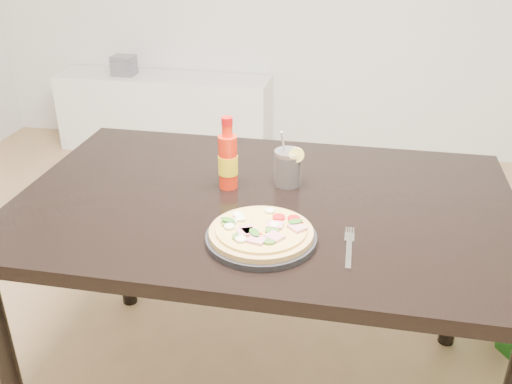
% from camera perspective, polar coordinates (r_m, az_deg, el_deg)
% --- Properties ---
extents(dining_table, '(1.40, 0.90, 0.75)m').
position_cam_1_polar(dining_table, '(1.65, 0.80, -3.22)').
color(dining_table, black).
rests_on(dining_table, ground).
extents(plate, '(0.28, 0.28, 0.02)m').
position_cam_1_polar(plate, '(1.41, 0.51, -4.63)').
color(plate, black).
rests_on(plate, dining_table).
extents(pizza, '(0.26, 0.26, 0.03)m').
position_cam_1_polar(pizza, '(1.40, 0.48, -3.94)').
color(pizza, tan).
rests_on(pizza, plate).
extents(hot_sauce_bottle, '(0.07, 0.07, 0.22)m').
position_cam_1_polar(hot_sauce_bottle, '(1.64, -2.82, 3.19)').
color(hot_sauce_bottle, red).
rests_on(hot_sauce_bottle, dining_table).
extents(cola_cup, '(0.09, 0.08, 0.17)m').
position_cam_1_polar(cola_cup, '(1.68, 3.22, 2.38)').
color(cola_cup, black).
rests_on(cola_cup, dining_table).
extents(fork, '(0.02, 0.19, 0.00)m').
position_cam_1_polar(fork, '(1.41, 9.29, -5.33)').
color(fork, silver).
rests_on(fork, dining_table).
extents(media_console, '(1.40, 0.34, 0.50)m').
position_cam_1_polar(media_console, '(3.90, -9.08, 7.83)').
color(media_console, white).
rests_on(media_console, ground).
extents(cd_stack, '(0.14, 0.12, 0.13)m').
position_cam_1_polar(cd_stack, '(3.89, -13.07, 12.23)').
color(cd_stack, slate).
rests_on(cd_stack, media_console).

